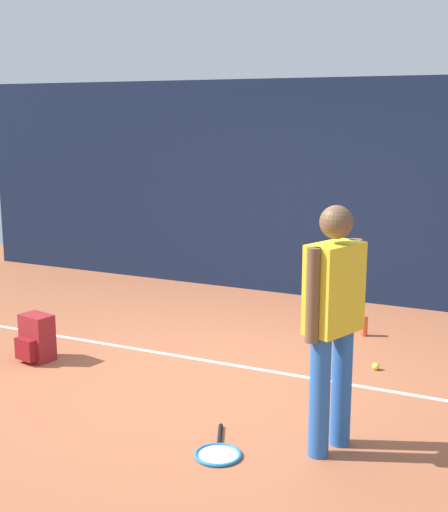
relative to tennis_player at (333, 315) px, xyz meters
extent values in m
plane|color=#9E5638|center=(-1.41, 0.89, -0.97)|extent=(12.00, 12.00, 0.00)
cube|color=#141E38|center=(-1.41, 3.89, 0.38)|extent=(10.00, 0.10, 2.69)
cube|color=white|center=(-1.41, 1.20, -0.96)|extent=(9.00, 0.05, 0.00)
cylinder|color=#2659A5|center=(0.04, 0.11, -0.54)|extent=(0.14, 0.14, 0.85)
cylinder|color=#2659A5|center=(-0.04, -0.11, -0.54)|extent=(0.14, 0.14, 0.85)
cube|color=yellow|center=(0.00, 0.00, 0.18)|extent=(0.35, 0.45, 0.60)
sphere|color=brown|center=(0.00, 0.00, 0.62)|extent=(0.22, 0.22, 0.22)
cylinder|color=brown|center=(0.08, 0.21, 0.17)|extent=(0.09, 0.09, 0.62)
cylinder|color=brown|center=(-0.08, -0.21, 0.17)|extent=(0.09, 0.09, 0.62)
cylinder|color=black|center=(-0.77, -0.14, -0.95)|extent=(0.15, 0.29, 0.03)
torus|color=#1E72BF|center=(-0.65, -0.42, -0.95)|extent=(0.42, 0.42, 0.02)
cylinder|color=#B2B2B2|center=(-0.65, -0.42, -0.95)|extent=(0.36, 0.36, 0.00)
cube|color=maroon|center=(-2.99, 0.55, -0.75)|extent=(0.33, 0.26, 0.44)
cube|color=maroon|center=(-3.02, 0.42, -0.83)|extent=(0.23, 0.12, 0.20)
sphere|color=#CCE033|center=(-0.06, 1.64, -0.93)|extent=(0.07, 0.07, 0.07)
cylinder|color=#D84C26|center=(-0.39, 2.56, -0.86)|extent=(0.07, 0.07, 0.21)
camera|label=1|loc=(1.23, -4.32, 1.32)|focal=48.81mm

